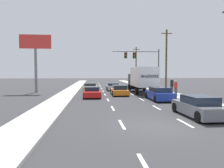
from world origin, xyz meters
The scene contains 17 objects.
ground_plane centered at (0.00, 25.00, 0.00)m, with size 140.00×140.00×0.00m, color #333335.
sidewalk_right centered at (6.39, 20.00, 0.07)m, with size 2.28×80.00×0.14m, color #B2AFA8.
sidewalk_left centered at (-6.39, 20.00, 0.07)m, with size 2.28×80.00×0.14m, color #B2AFA8.
lane_markings centered at (0.00, 20.41, 0.00)m, with size 3.54×52.00×0.01m.
car_yellow centered at (-3.55, 20.66, 0.54)m, with size 2.02×4.10×1.17m.
car_red centered at (-3.30, 13.07, 0.53)m, with size 1.94×4.55×1.15m.
car_silver centered at (-0.12, 21.98, 0.53)m, with size 1.93×4.11×1.11m.
car_orange centered at (0.00, 14.83, 0.56)m, with size 1.96×4.20×1.22m.
box_truck centered at (3.29, 17.23, 1.94)m, with size 2.56×8.11×3.39m.
car_blue centered at (3.35, 9.82, 0.60)m, with size 1.95×4.28×1.28m.
car_gray centered at (3.25, 1.94, 0.60)m, with size 1.85×4.27×1.29m.
traffic_signal_mast centered at (4.55, 24.13, 4.99)m, with size 7.87×0.69×6.63m.
utility_pole_mid centered at (8.57, 22.65, 4.92)m, with size 1.80×0.28×9.56m.
utility_pole_far centered at (8.24, 44.71, 4.87)m, with size 1.80×0.28×9.46m.
roadside_billboard centered at (-10.89, 19.14, 5.59)m, with size 4.19×0.36×7.82m.
pedestrian_near_corner centered at (6.54, 14.84, 1.08)m, with size 0.38×0.38×1.87m.
pedestrian_mid_block centered at (6.34, 13.10, 0.96)m, with size 0.38×0.38×1.66m.
Camera 1 is at (-3.20, -10.32, 2.68)m, focal length 33.80 mm.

